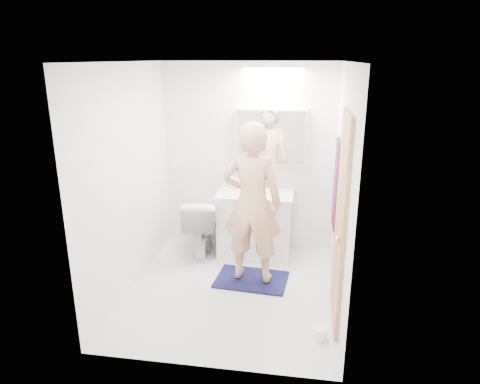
% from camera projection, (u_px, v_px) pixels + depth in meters
% --- Properties ---
extents(floor, '(2.50, 2.50, 0.00)m').
position_uv_depth(floor, '(232.00, 289.00, 4.70)').
color(floor, silver).
rests_on(floor, ground).
extents(ceiling, '(2.50, 2.50, 0.00)m').
position_uv_depth(ceiling, '(231.00, 62.00, 3.98)').
color(ceiling, white).
rests_on(ceiling, floor).
extents(wall_back, '(2.50, 0.00, 2.50)m').
position_uv_depth(wall_back, '(248.00, 158.00, 5.52)').
color(wall_back, white).
rests_on(wall_back, floor).
extents(wall_front, '(2.50, 0.00, 2.50)m').
position_uv_depth(wall_front, '(202.00, 232.00, 3.17)').
color(wall_front, white).
rests_on(wall_front, floor).
extents(wall_left, '(0.00, 2.50, 2.50)m').
position_uv_depth(wall_left, '(129.00, 180.00, 4.51)').
color(wall_left, white).
rests_on(wall_left, floor).
extents(wall_right, '(0.00, 2.50, 2.50)m').
position_uv_depth(wall_right, '(342.00, 190.00, 4.18)').
color(wall_right, white).
rests_on(wall_right, floor).
extents(vanity_cabinet, '(0.90, 0.55, 0.78)m').
position_uv_depth(vanity_cabinet, '(255.00, 225.00, 5.48)').
color(vanity_cabinet, white).
rests_on(vanity_cabinet, floor).
extents(countertop, '(0.95, 0.58, 0.04)m').
position_uv_depth(countertop, '(255.00, 194.00, 5.35)').
color(countertop, white).
rests_on(countertop, vanity_cabinet).
extents(sink_basin, '(0.36, 0.36, 0.03)m').
position_uv_depth(sink_basin, '(256.00, 191.00, 5.37)').
color(sink_basin, white).
rests_on(sink_basin, countertop).
extents(faucet, '(0.02, 0.02, 0.16)m').
position_uv_depth(faucet, '(257.00, 182.00, 5.53)').
color(faucet, silver).
rests_on(faucet, countertop).
extents(medicine_cabinet, '(0.88, 0.14, 0.70)m').
position_uv_depth(medicine_cabinet, '(271.00, 136.00, 5.32)').
color(medicine_cabinet, white).
rests_on(medicine_cabinet, wall_back).
extents(mirror_panel, '(0.84, 0.01, 0.66)m').
position_uv_depth(mirror_panel, '(271.00, 138.00, 5.24)').
color(mirror_panel, silver).
rests_on(mirror_panel, medicine_cabinet).
extents(toilet, '(0.52, 0.79, 0.76)m').
position_uv_depth(toilet, '(201.00, 226.00, 5.47)').
color(toilet, white).
rests_on(toilet, floor).
extents(bath_rug, '(0.84, 0.61, 0.02)m').
position_uv_depth(bath_rug, '(252.00, 279.00, 4.89)').
color(bath_rug, '#12133A').
rests_on(bath_rug, floor).
extents(person, '(0.68, 0.48, 1.77)m').
position_uv_depth(person, '(252.00, 203.00, 4.61)').
color(person, tan).
rests_on(person, bath_rug).
extents(door, '(0.04, 0.80, 2.00)m').
position_uv_depth(door, '(341.00, 222.00, 3.91)').
color(door, tan).
rests_on(door, wall_right).
extents(door_knob, '(0.06, 0.06, 0.06)m').
position_uv_depth(door_knob, '(338.00, 240.00, 3.65)').
color(door_knob, gold).
rests_on(door_knob, door).
extents(towel, '(0.02, 0.42, 1.00)m').
position_uv_depth(towel, '(336.00, 184.00, 4.73)').
color(towel, '#111236').
rests_on(towel, wall_right).
extents(towel_hook, '(0.07, 0.02, 0.02)m').
position_uv_depth(towel_hook, '(338.00, 137.00, 4.58)').
color(towel_hook, silver).
rests_on(towel_hook, wall_right).
extents(soap_bottle_a, '(0.08, 0.08, 0.20)m').
position_uv_depth(soap_bottle_a, '(233.00, 181.00, 5.50)').
color(soap_bottle_a, beige).
rests_on(soap_bottle_a, countertop).
extents(soap_bottle_b, '(0.11, 0.11, 0.18)m').
position_uv_depth(soap_bottle_b, '(246.00, 182.00, 5.51)').
color(soap_bottle_b, '#578FBC').
rests_on(soap_bottle_b, countertop).
extents(toothbrush_cup, '(0.13, 0.13, 0.09)m').
position_uv_depth(toothbrush_cup, '(270.00, 186.00, 5.46)').
color(toothbrush_cup, '#3C4EB4').
rests_on(toothbrush_cup, countertop).
extents(toilet_paper_roll, '(0.11, 0.11, 0.10)m').
position_uv_depth(toilet_paper_roll, '(321.00, 334.00, 3.87)').
color(toilet_paper_roll, white).
rests_on(toilet_paper_roll, floor).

